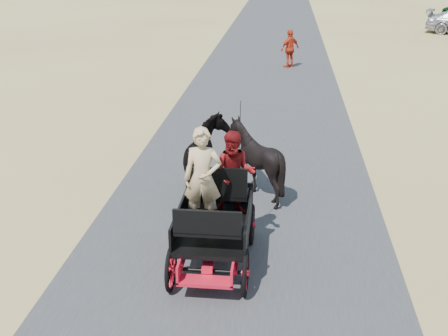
# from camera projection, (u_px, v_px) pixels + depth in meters

# --- Properties ---
(ground) EXTENTS (140.00, 140.00, 0.00)m
(ground) POSITION_uv_depth(u_px,v_px,m) (219.00, 335.00, 8.26)
(ground) COLOR tan
(road) EXTENTS (6.00, 140.00, 0.01)m
(road) POSITION_uv_depth(u_px,v_px,m) (219.00, 335.00, 8.26)
(road) COLOR #38383A
(road) RESTS_ON ground
(carriage) EXTENTS (1.30, 2.40, 0.72)m
(carriage) POSITION_uv_depth(u_px,v_px,m) (214.00, 245.00, 10.00)
(carriage) COLOR black
(carriage) RESTS_ON ground
(horse_left) EXTENTS (0.91, 2.01, 1.70)m
(horse_left) POSITION_uv_depth(u_px,v_px,m) (206.00, 158.00, 12.64)
(horse_left) COLOR black
(horse_left) RESTS_ON ground
(horse_right) EXTENTS (1.37, 1.54, 1.70)m
(horse_right) POSITION_uv_depth(u_px,v_px,m) (255.00, 160.00, 12.53)
(horse_right) COLOR black
(horse_right) RESTS_ON ground
(driver_man) EXTENTS (0.66, 0.43, 1.80)m
(driver_man) POSITION_uv_depth(u_px,v_px,m) (203.00, 178.00, 9.59)
(driver_man) COLOR tan
(driver_man) RESTS_ON carriage
(passenger_woman) EXTENTS (0.77, 0.60, 1.58)m
(passenger_woman) POSITION_uv_depth(u_px,v_px,m) (235.00, 173.00, 10.09)
(passenger_woman) COLOR #660C0F
(passenger_woman) RESTS_ON carriage
(pedestrian) EXTENTS (1.04, 0.98, 1.73)m
(pedestrian) POSITION_uv_depth(u_px,v_px,m) (290.00, 49.00, 25.60)
(pedestrian) COLOR red
(pedestrian) RESTS_ON ground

